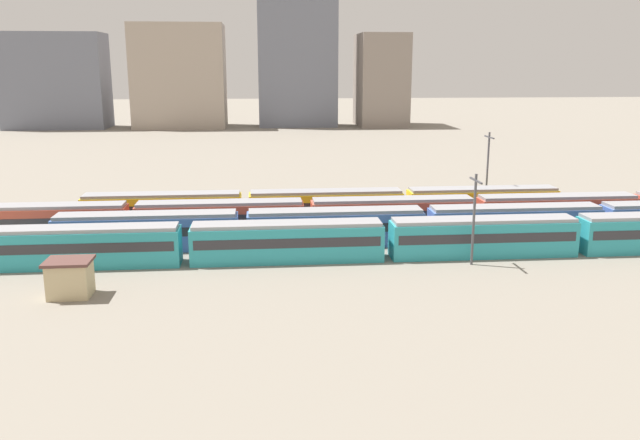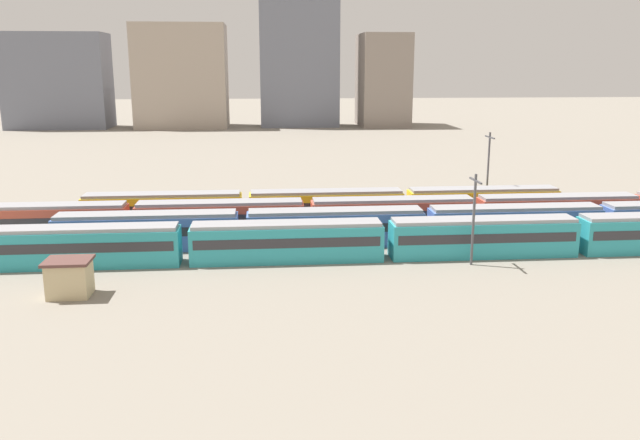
{
  "view_description": "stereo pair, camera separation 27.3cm",
  "coord_description": "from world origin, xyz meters",
  "px_view_note": "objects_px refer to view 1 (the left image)",
  "views": [
    {
      "loc": [
        12.46,
        -59.36,
        18.03
      ],
      "look_at": [
        18.68,
        7.8,
        2.04
      ],
      "focal_mm": 36.77,
      "sensor_mm": 36.0,
      "label": 1
    },
    {
      "loc": [
        12.74,
        -59.39,
        18.03
      ],
      "look_at": [
        18.68,
        7.8,
        2.04
      ],
      "focal_mm": 36.77,
      "sensor_mm": 36.0,
      "label": 2
    }
  ],
  "objects_px": {
    "train_track_0": "(483,237)",
    "signal_hut": "(70,278)",
    "train_track_1": "(600,221)",
    "train_track_3": "(326,206)",
    "train_track_2": "(392,214)",
    "catenary_pole_0": "(474,214)",
    "catenary_pole_1": "(487,169)"
  },
  "relations": [
    {
      "from": "train_track_0",
      "to": "train_track_1",
      "type": "bearing_deg",
      "value": 19.6
    },
    {
      "from": "train_track_0",
      "to": "train_track_3",
      "type": "distance_m",
      "value": 20.73
    },
    {
      "from": "catenary_pole_1",
      "to": "train_track_0",
      "type": "bearing_deg",
      "value": -109.88
    },
    {
      "from": "train_track_0",
      "to": "train_track_2",
      "type": "relative_size",
      "value": 1.0
    },
    {
      "from": "catenary_pole_0",
      "to": "signal_hut",
      "type": "distance_m",
      "value": 35.19
    },
    {
      "from": "train_track_2",
      "to": "train_track_3",
      "type": "bearing_deg",
      "value": 142.85
    },
    {
      "from": "train_track_3",
      "to": "catenary_pole_0",
      "type": "bearing_deg",
      "value": -57.45
    },
    {
      "from": "catenary_pole_1",
      "to": "signal_hut",
      "type": "distance_m",
      "value": 50.99
    },
    {
      "from": "train_track_1",
      "to": "train_track_2",
      "type": "xyz_separation_m",
      "value": [
        -21.4,
        5.2,
        0.0
      ]
    },
    {
      "from": "catenary_pole_0",
      "to": "signal_hut",
      "type": "xyz_separation_m",
      "value": [
        -34.62,
        -5.39,
        -3.22
      ]
    },
    {
      "from": "catenary_pole_0",
      "to": "catenary_pole_1",
      "type": "height_order",
      "value": "catenary_pole_1"
    },
    {
      "from": "signal_hut",
      "to": "train_track_3",
      "type": "bearing_deg",
      "value": 46.01
    },
    {
      "from": "train_track_3",
      "to": "signal_hut",
      "type": "bearing_deg",
      "value": -133.99
    },
    {
      "from": "train_track_1",
      "to": "catenary_pole_1",
      "type": "xyz_separation_m",
      "value": [
        -7.9,
        13.33,
        3.67
      ]
    },
    {
      "from": "train_track_1",
      "to": "catenary_pole_0",
      "type": "relative_size",
      "value": 13.23
    },
    {
      "from": "train_track_2",
      "to": "catenary_pole_0",
      "type": "xyz_separation_m",
      "value": [
        4.85,
        -13.15,
        2.87
      ]
    },
    {
      "from": "train_track_0",
      "to": "signal_hut",
      "type": "relative_size",
      "value": 26.0
    },
    {
      "from": "train_track_0",
      "to": "train_track_1",
      "type": "height_order",
      "value": "same"
    },
    {
      "from": "train_track_2",
      "to": "catenary_pole_0",
      "type": "height_order",
      "value": "catenary_pole_0"
    },
    {
      "from": "train_track_1",
      "to": "train_track_3",
      "type": "bearing_deg",
      "value": 159.79
    },
    {
      "from": "signal_hut",
      "to": "train_track_1",
      "type": "bearing_deg",
      "value": 14.61
    },
    {
      "from": "train_track_1",
      "to": "signal_hut",
      "type": "height_order",
      "value": "train_track_1"
    },
    {
      "from": "train_track_3",
      "to": "signal_hut",
      "type": "xyz_separation_m",
      "value": [
        -22.91,
        -23.74,
        -0.35
      ]
    },
    {
      "from": "train_track_2",
      "to": "catenary_pole_1",
      "type": "xyz_separation_m",
      "value": [
        13.49,
        8.13,
        3.67
      ]
    },
    {
      "from": "catenary_pole_1",
      "to": "signal_hut",
      "type": "bearing_deg",
      "value": -148.35
    },
    {
      "from": "train_track_1",
      "to": "train_track_3",
      "type": "distance_m",
      "value": 30.11
    },
    {
      "from": "train_track_1",
      "to": "signal_hut",
      "type": "xyz_separation_m",
      "value": [
        -51.17,
        -13.34,
        -0.35
      ]
    },
    {
      "from": "train_track_2",
      "to": "train_track_3",
      "type": "distance_m",
      "value": 8.61
    },
    {
      "from": "catenary_pole_1",
      "to": "signal_hut",
      "type": "relative_size",
      "value": 2.79
    },
    {
      "from": "train_track_2",
      "to": "catenary_pole_0",
      "type": "distance_m",
      "value": 14.3
    },
    {
      "from": "train_track_0",
      "to": "catenary_pole_1",
      "type": "distance_m",
      "value": 20.04
    },
    {
      "from": "train_track_3",
      "to": "catenary_pole_1",
      "type": "bearing_deg",
      "value": 8.19
    }
  ]
}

